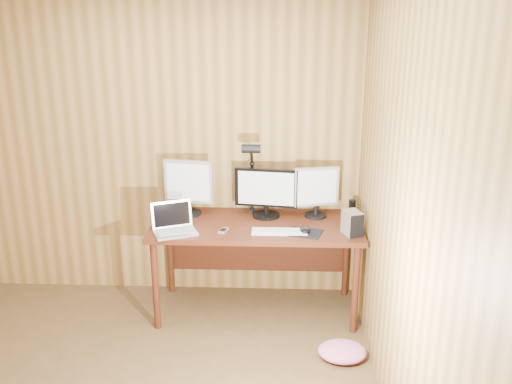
# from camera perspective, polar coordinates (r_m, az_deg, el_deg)

# --- Properties ---
(room_shell) EXTENTS (4.00, 4.00, 4.00)m
(room_shell) POSITION_cam_1_polar(r_m,az_deg,el_deg) (2.69, -21.76, -5.41)
(room_shell) COLOR #533B1F
(room_shell) RESTS_ON ground
(desk) EXTENTS (1.60, 0.70, 0.75)m
(desk) POSITION_cam_1_polar(r_m,az_deg,el_deg) (4.27, 0.07, -4.50)
(desk) COLOR #431B0E
(desk) RESTS_ON floor
(monitor_center) EXTENTS (0.50, 0.22, 0.39)m
(monitor_center) POSITION_cam_1_polar(r_m,az_deg,el_deg) (4.24, 1.08, -0.02)
(monitor_center) COLOR black
(monitor_center) RESTS_ON desk
(monitor_left) EXTENTS (0.39, 0.19, 0.45)m
(monitor_left) POSITION_cam_1_polar(r_m,az_deg,el_deg) (4.31, -7.10, 0.66)
(monitor_left) COLOR black
(monitor_left) RESTS_ON desk
(monitor_right) EXTENTS (0.35, 0.17, 0.40)m
(monitor_right) POSITION_cam_1_polar(r_m,az_deg,el_deg) (4.26, 6.37, 0.14)
(monitor_right) COLOR black
(monitor_right) RESTS_ON desk
(laptop) EXTENTS (0.37, 0.33, 0.22)m
(laptop) POSITION_cam_1_polar(r_m,az_deg,el_deg) (4.03, -8.65, -3.42)
(laptop) COLOR silver
(laptop) RESTS_ON desk
(keyboard) EXTENTS (0.41, 0.12, 0.02)m
(keyboard) POSITION_cam_1_polar(r_m,az_deg,el_deg) (3.99, 2.48, -4.17)
(keyboard) COLOR white
(keyboard) RESTS_ON desk
(mousepad) EXTENTS (0.29, 0.26, 0.00)m
(mousepad) POSITION_cam_1_polar(r_m,az_deg,el_deg) (4.00, 5.18, -4.29)
(mousepad) COLOR black
(mousepad) RESTS_ON desk
(mouse) EXTENTS (0.12, 0.14, 0.04)m
(mouse) POSITION_cam_1_polar(r_m,az_deg,el_deg) (3.99, 5.19, -3.99)
(mouse) COLOR black
(mouse) RESTS_ON mousepad
(hard_drive) EXTENTS (0.15, 0.18, 0.17)m
(hard_drive) POSITION_cam_1_polar(r_m,az_deg,el_deg) (3.99, 10.10, -3.23)
(hard_drive) COLOR silver
(hard_drive) RESTS_ON desk
(phone) EXTENTS (0.08, 0.12, 0.01)m
(phone) POSITION_cam_1_polar(r_m,az_deg,el_deg) (4.02, -3.46, -4.07)
(phone) COLOR silver
(phone) RESTS_ON desk
(speaker) EXTENTS (0.06, 0.06, 0.13)m
(speaker) POSITION_cam_1_polar(r_m,az_deg,el_deg) (4.36, 10.07, -1.69)
(speaker) COLOR black
(speaker) RESTS_ON desk
(desk_lamp) EXTENTS (0.14, 0.21, 0.63)m
(desk_lamp) POSITION_cam_1_polar(r_m,az_deg,el_deg) (4.22, -0.47, 2.56)
(desk_lamp) COLOR black
(desk_lamp) RESTS_ON desk
(fabric_pile) EXTENTS (0.38, 0.32, 0.11)m
(fabric_pile) POSITION_cam_1_polar(r_m,az_deg,el_deg) (3.95, 9.05, -16.25)
(fabric_pile) COLOR #D56797
(fabric_pile) RESTS_ON floor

